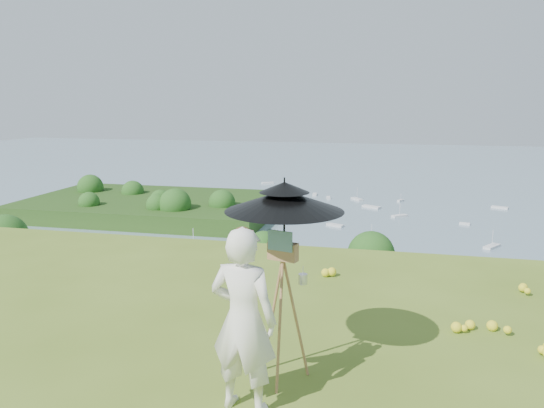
% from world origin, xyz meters
% --- Properties ---
extents(shoreline_tier, '(170.00, 28.00, 8.00)m').
position_xyz_m(shoreline_tier, '(0.00, 75.00, -36.00)').
color(shoreline_tier, '#6F6A59').
rests_on(shoreline_tier, bay_water).
extents(bay_water, '(700.00, 700.00, 0.00)m').
position_xyz_m(bay_water, '(0.00, 240.00, -34.00)').
color(bay_water, slate).
rests_on(bay_water, ground).
extents(peninsula, '(90.00, 60.00, 12.00)m').
position_xyz_m(peninsula, '(-75.00, 155.00, -29.00)').
color(peninsula, '#19360E').
rests_on(peninsula, bay_water).
extents(slope_trees, '(110.00, 50.00, 6.00)m').
position_xyz_m(slope_trees, '(0.00, 35.00, -15.00)').
color(slope_trees, '#205218').
rests_on(slope_trees, forest_slope).
extents(harbor_town, '(110.00, 22.00, 5.00)m').
position_xyz_m(harbor_town, '(0.00, 75.00, -29.50)').
color(harbor_town, silver).
rests_on(harbor_town, shoreline_tier).
extents(moored_boats, '(140.00, 140.00, 0.70)m').
position_xyz_m(moored_boats, '(-12.50, 161.00, -33.65)').
color(moored_boats, silver).
rests_on(moored_boats, bay_water).
extents(painter, '(0.66, 0.48, 1.67)m').
position_xyz_m(painter, '(0.64, 1.57, 0.84)').
color(painter, white).
rests_on(painter, ground).
extents(field_easel, '(0.71, 0.71, 1.52)m').
position_xyz_m(field_easel, '(0.87, 2.14, 0.76)').
color(field_easel, olive).
rests_on(field_easel, ground).
extents(sun_umbrella, '(1.33, 1.33, 0.76)m').
position_xyz_m(sun_umbrella, '(0.87, 2.17, 1.63)').
color(sun_umbrella, black).
rests_on(sun_umbrella, field_easel).
extents(painter_cap, '(0.20, 0.23, 0.10)m').
position_xyz_m(painter_cap, '(0.64, 1.57, 1.62)').
color(painter_cap, '#D27573').
rests_on(painter_cap, painter).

